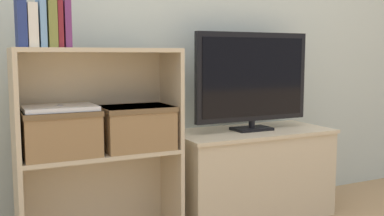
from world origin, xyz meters
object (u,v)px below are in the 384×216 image
tv (253,79)px  book_navy (21,23)px  book_ivory (31,26)px  book_olive (50,21)px  tv_stand (251,173)px  book_plum (66,24)px  laptop (60,108)px  storage_basket_right (136,125)px  storage_basket_left (61,131)px  book_skyblue (41,18)px  book_maroon (58,24)px

tv → book_navy: bearing=-175.0°
book_ivory → book_olive: 0.08m
tv_stand → book_plum: bearing=-174.1°
book_plum → laptop: bearing=143.4°
tv → storage_basket_right: bearing=-173.5°
book_ivory → storage_basket_right: 0.66m
tv → book_ivory: size_ratio=3.94×
tv → storage_basket_left: 1.11m
tv_stand → storage_basket_right: storage_basket_right is taller
storage_basket_left → book_ivory: bearing=-167.0°
book_navy → book_skyblue: bearing=0.0°
storage_basket_left → storage_basket_right: (0.36, 0.00, 0.00)m
book_maroon → tv_stand: bearing=5.7°
book_skyblue → book_olive: 0.04m
laptop → book_navy: bearing=-170.5°
tv_stand → storage_basket_left: (-1.09, -0.08, 0.34)m
storage_basket_right → book_maroon: bearing=-176.0°
book_skyblue → storage_basket_left: size_ratio=0.75×
tv_stand → book_maroon: (-1.09, -0.11, 0.82)m
tv_stand → tv: bearing=-90.0°
storage_basket_right → tv_stand: bearing=6.6°
book_ivory → book_olive: book_olive is taller
tv_stand → book_navy: 1.49m
book_maroon → laptop: bearing=93.3°
storage_basket_left → storage_basket_right: 0.36m
book_plum → storage_basket_left: bearing=143.4°
tv_stand → storage_basket_right: bearing=-173.4°
book_olive → laptop: (0.03, 0.03, -0.38)m
book_navy → book_olive: (0.12, 0.00, 0.01)m
book_olive → storage_basket_left: size_ratio=0.68×
storage_basket_right → book_olive: bearing=-176.3°
tv → book_plum: book_plum is taller
book_plum → tv_stand: bearing=5.9°
book_olive → storage_basket_left: 0.49m
book_olive → book_maroon: (0.03, 0.00, -0.01)m
book_plum → storage_basket_left: 0.48m
book_ivory → tv: bearing=5.1°
tv_stand → storage_basket_left: size_ratio=2.73×
book_navy → book_olive: 0.12m
tv_stand → book_skyblue: (-1.16, -0.11, 0.85)m
book_skyblue → storage_basket_right: bearing=3.4°
book_plum → storage_basket_right: book_plum is taller
tv_stand → book_navy: size_ratio=4.56×
book_ivory → storage_basket_right: (0.47, 0.03, -0.47)m
tv_stand → storage_basket_right: size_ratio=2.73×
tv → book_maroon: book_maroon is taller
tv → laptop: 1.10m
book_navy → book_plum: same height
tv → storage_basket_left: (-1.09, -0.08, -0.21)m
laptop → book_skyblue: bearing=-159.9°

